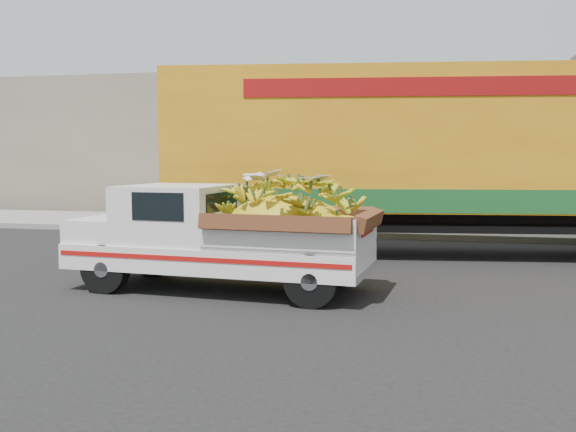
# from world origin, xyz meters

# --- Properties ---
(ground) EXTENTS (100.00, 100.00, 0.00)m
(ground) POSITION_xyz_m (0.00, 0.00, 0.00)
(ground) COLOR black
(ground) RESTS_ON ground
(curb) EXTENTS (60.00, 0.25, 0.15)m
(curb) POSITION_xyz_m (0.00, 6.97, 0.07)
(curb) COLOR gray
(curb) RESTS_ON ground
(sidewalk) EXTENTS (60.00, 4.00, 0.14)m
(sidewalk) POSITION_xyz_m (0.00, 9.07, 0.07)
(sidewalk) COLOR gray
(sidewalk) RESTS_ON ground
(building_left) EXTENTS (18.00, 6.00, 5.00)m
(building_left) POSITION_xyz_m (-8.00, 14.97, 2.50)
(building_left) COLOR gray
(building_left) RESTS_ON ground
(pickup_truck) EXTENTS (4.69, 2.01, 1.61)m
(pickup_truck) POSITION_xyz_m (-1.04, 0.05, 0.86)
(pickup_truck) COLOR black
(pickup_truck) RESTS_ON ground
(semi_trailer) EXTENTS (12.05, 4.12, 3.80)m
(semi_trailer) POSITION_xyz_m (2.22, 4.52, 2.12)
(semi_trailer) COLOR black
(semi_trailer) RESTS_ON ground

